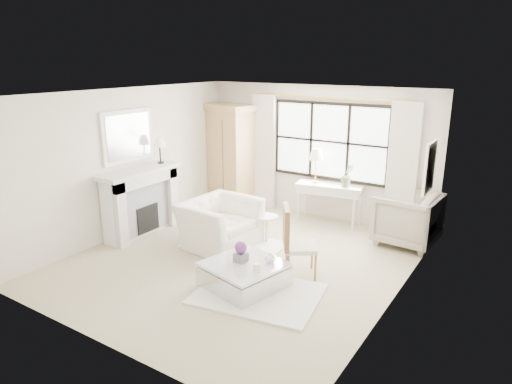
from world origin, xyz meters
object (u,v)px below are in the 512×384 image
at_px(armoire, 231,154).
at_px(console_table, 329,204).
at_px(club_armchair, 219,223).
at_px(coffee_table, 244,275).

height_order(armoire, console_table, armoire).
xyz_separation_m(armoire, console_table, (2.40, -0.01, -0.74)).
height_order(club_armchair, coffee_table, club_armchair).
bearing_deg(coffee_table, club_armchair, 153.14).
relative_size(console_table, club_armchair, 1.08).
distance_m(console_table, coffee_table, 3.17).
distance_m(console_table, club_armchair, 2.41).
distance_m(armoire, coffee_table, 4.16).
relative_size(armoire, club_armchair, 1.78).
bearing_deg(armoire, club_armchair, -46.40).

